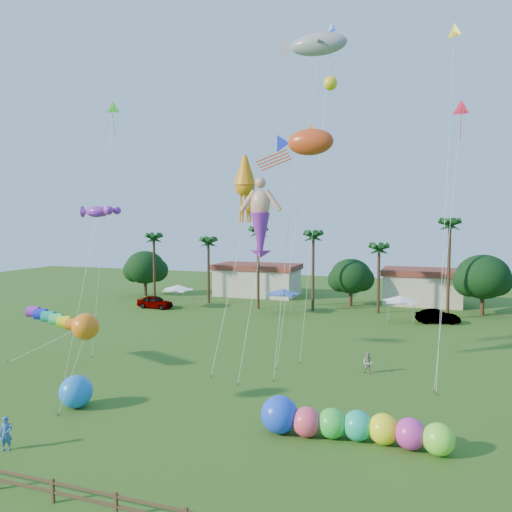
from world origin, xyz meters
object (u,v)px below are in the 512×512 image
(spectator_b, at_px, (368,363))
(blue_ball, at_px, (76,392))
(car_a, at_px, (155,302))
(car_b, at_px, (438,316))
(spectator_a, at_px, (6,434))
(caterpillar_inflatable, at_px, (346,425))

(spectator_b, xyz_separation_m, blue_ball, (-15.89, -12.86, 0.21))
(spectator_b, bearing_deg, blue_ball, -119.62)
(car_a, height_order, blue_ball, blue_ball)
(car_b, distance_m, spectator_a, 44.85)
(car_a, distance_m, car_b, 34.79)
(car_a, relative_size, caterpillar_inflatable, 0.49)
(car_b, bearing_deg, spectator_a, 140.03)
(car_b, xyz_separation_m, spectator_b, (-5.06, -21.26, 0.03))
(spectator_a, distance_m, caterpillar_inflatable, 17.05)
(car_b, xyz_separation_m, blue_ball, (-20.95, -34.12, 0.23))
(car_b, bearing_deg, blue_ball, 135.50)
(spectator_b, relative_size, blue_ball, 0.79)
(spectator_a, bearing_deg, car_b, 36.93)
(spectator_b, bearing_deg, spectator_a, -107.94)
(car_a, xyz_separation_m, car_b, (34.73, 2.05, -0.06))
(caterpillar_inflatable, height_order, blue_ball, caterpillar_inflatable)
(spectator_b, bearing_deg, caterpillar_inflatable, -66.96)
(car_a, xyz_separation_m, caterpillar_inflatable, (30.01, -31.17, 0.02))
(car_b, distance_m, spectator_b, 21.85)
(car_b, height_order, blue_ball, blue_ball)
(spectator_a, xyz_separation_m, caterpillar_inflatable, (15.66, 6.74, -0.01))
(spectator_a, height_order, blue_ball, blue_ball)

